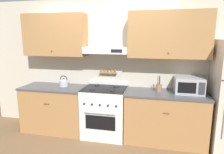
% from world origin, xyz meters
% --- Properties ---
extents(ground_plane, '(16.00, 16.00, 0.00)m').
position_xyz_m(ground_plane, '(0.00, 0.00, 0.00)').
color(ground_plane, brown).
extents(wall_back, '(5.20, 0.46, 2.55)m').
position_xyz_m(wall_back, '(0.04, 0.60, 1.51)').
color(wall_back, beige).
rests_on(wall_back, ground_plane).
extents(counter_left, '(1.24, 0.65, 0.89)m').
position_xyz_m(counter_left, '(-1.02, 0.33, 0.45)').
color(counter_left, '#AD7A47').
rests_on(counter_left, ground_plane).
extents(counter_right, '(1.39, 0.65, 0.89)m').
position_xyz_m(counter_right, '(1.09, 0.33, 0.45)').
color(counter_right, '#AD7A47').
rests_on(counter_right, ground_plane).
extents(stove_range, '(0.78, 0.67, 0.98)m').
position_xyz_m(stove_range, '(-0.00, 0.32, 0.46)').
color(stove_range, white).
rests_on(stove_range, ground_plane).
extents(tea_kettle, '(0.22, 0.17, 0.21)m').
position_xyz_m(tea_kettle, '(-0.84, 0.39, 0.97)').
color(tea_kettle, '#B7B7BC').
rests_on(tea_kettle, counter_left).
extents(microwave, '(0.47, 0.40, 0.27)m').
position_xyz_m(microwave, '(1.46, 0.41, 1.03)').
color(microwave, '#ADAFB5').
rests_on(microwave, counter_right).
extents(utensil_crock, '(0.11, 0.11, 0.28)m').
position_xyz_m(utensil_crock, '(0.97, 0.39, 0.96)').
color(utensil_crock, '#8E7051').
rests_on(utensil_crock, counter_right).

